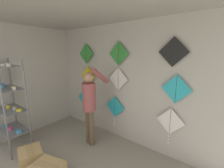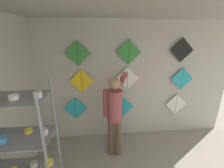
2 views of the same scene
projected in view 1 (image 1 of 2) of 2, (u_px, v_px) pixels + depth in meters
The scene contains 15 objects.
back_panel at pixel (122, 84), 3.62m from camera, with size 4.97×0.06×2.80m, color #BCB7AD.
left_panel at pixel (8, 84), 3.57m from camera, with size 0.06×4.18×2.80m, color #BCB7AD.
ceiling_slab at pixel (51, 1), 2.00m from camera, with size 4.97×4.18×0.04m, color #A8A399.
shelf_rack at pixel (9, 100), 3.20m from camera, with size 0.79×0.45×2.01m.
shopkeeper at pixel (90, 102), 3.41m from camera, with size 0.46×0.60×1.84m.
cardboard_box_spare at pixel (31, 159), 2.81m from camera, with size 0.54×0.50×0.37m.
kite_0 at pixel (85, 98), 4.44m from camera, with size 0.55×0.01×0.55m.
kite_1 at pixel (115, 108), 3.77m from camera, with size 0.55×0.04×0.75m.
kite_2 at pixel (170, 123), 2.94m from camera, with size 0.55×0.04×0.75m.
kite_3 at pixel (88, 76), 4.19m from camera, with size 0.55×0.01×0.55m.
kite_4 at pixel (118, 79), 3.55m from camera, with size 0.55×0.01×0.55m.
kite_5 at pixel (176, 89), 2.77m from camera, with size 0.55×0.01×0.55m.
kite_6 at pixel (86, 54), 4.09m from camera, with size 0.55×0.01×0.55m.
kite_7 at pixel (119, 54), 3.43m from camera, with size 0.55×0.01×0.55m.
kite_8 at pixel (173, 52), 2.69m from camera, with size 0.55×0.01×0.55m.
Camera 1 is at (2.00, 0.47, 2.14)m, focal length 24.00 mm.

